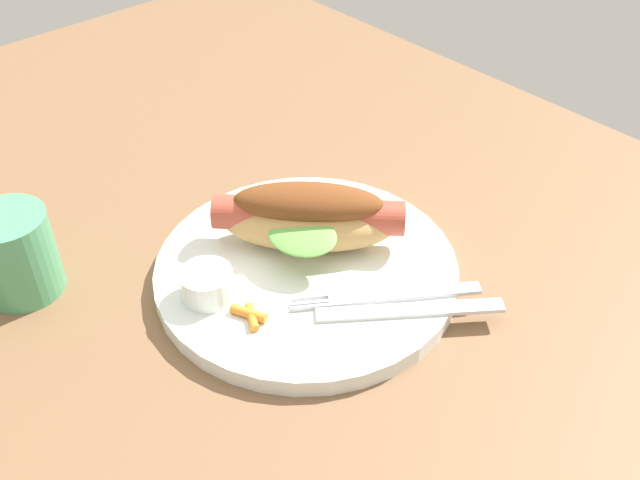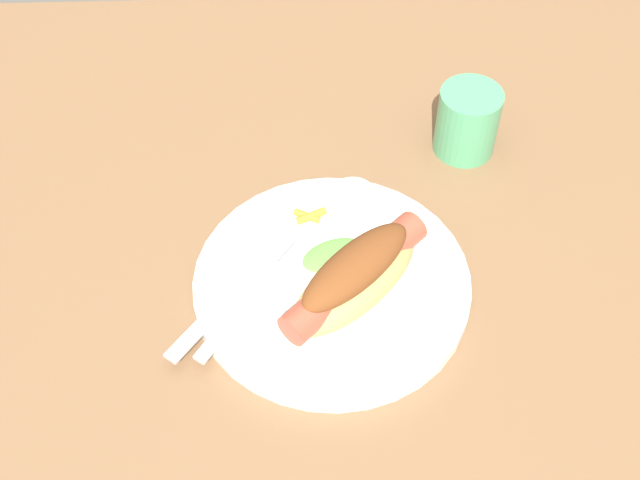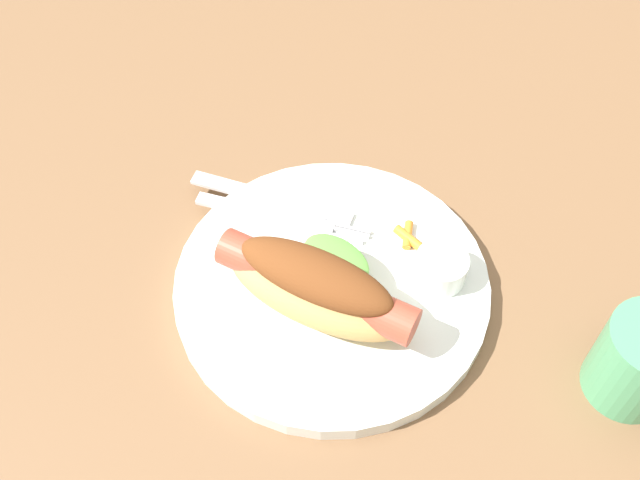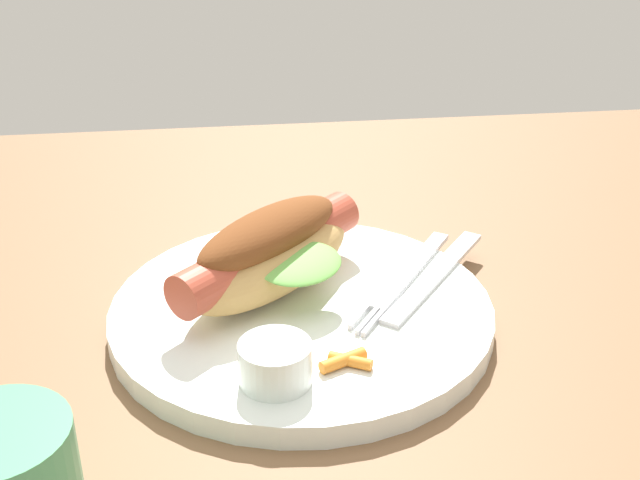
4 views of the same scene
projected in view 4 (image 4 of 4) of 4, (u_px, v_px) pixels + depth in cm
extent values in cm
cube|color=brown|center=(254.00, 357.00, 54.98)|extent=(120.00, 90.00, 1.80)
cylinder|color=white|center=(302.00, 313.00, 56.77)|extent=(26.25, 26.25, 1.60)
ellipsoid|color=tan|center=(270.00, 261.00, 56.92)|extent=(15.01, 14.80, 4.70)
cylinder|color=#B24733|center=(270.00, 250.00, 56.55)|extent=(14.08, 13.77, 3.08)
ellipsoid|color=brown|center=(269.00, 232.00, 55.92)|extent=(12.35, 12.16, 3.05)
ellipsoid|color=#6BB74C|center=(300.00, 263.00, 54.63)|extent=(7.32, 6.57, 1.64)
cylinder|color=white|center=(275.00, 363.00, 47.96)|extent=(4.36, 4.36, 2.56)
cube|color=silver|center=(412.00, 270.00, 60.23)|extent=(8.15, 11.09, 0.40)
cube|color=silver|center=(361.00, 320.00, 54.14)|extent=(2.06, 2.81, 0.40)
cube|color=silver|center=(367.00, 321.00, 53.96)|extent=(2.06, 2.81, 0.40)
cube|color=silver|center=(373.00, 323.00, 53.77)|extent=(2.06, 2.81, 0.40)
cube|color=silver|center=(435.00, 275.00, 59.50)|extent=(10.39, 12.90, 0.36)
cylinder|color=orange|center=(343.00, 360.00, 49.68)|extent=(3.12, 2.01, 0.81)
cylinder|color=orange|center=(350.00, 361.00, 49.71)|extent=(2.73, 1.90, 0.72)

